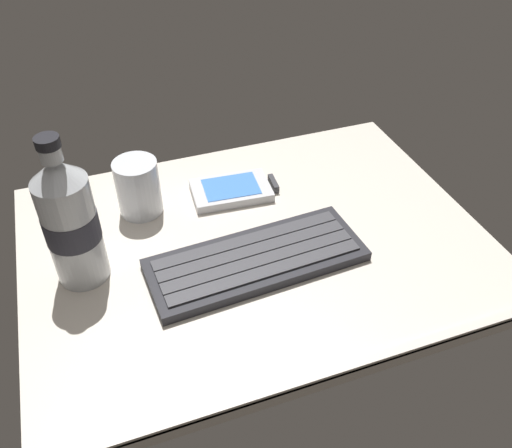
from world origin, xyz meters
TOP-DOWN VIEW (x-y plane):
  - ground_plane at (0.00, -0.23)cm, footprint 64.00×48.00cm
  - keyboard at (-1.54, -4.47)cm, footprint 29.61×12.73cm
  - handheld_device at (0.66, 11.49)cm, footprint 13.19×8.48cm
  - juice_cup at (-13.90, 12.23)cm, footprint 6.40×6.40cm
  - water_bottle at (-23.46, 1.36)cm, footprint 6.73×6.73cm

SIDE VIEW (x-z plane):
  - ground_plane at x=0.00cm, z-range -2.39..0.41cm
  - handheld_device at x=0.66cm, z-range -0.02..1.48cm
  - keyboard at x=-1.54cm, z-range -0.04..1.66cm
  - juice_cup at x=-13.90cm, z-range -0.34..8.16cm
  - water_bottle at x=-23.46cm, z-range -1.39..19.41cm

